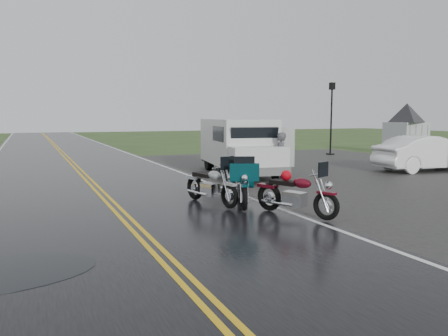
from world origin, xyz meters
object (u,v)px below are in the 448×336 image
motorcycle_red (327,195)px  person_at_van (280,158)px  motorcycle_silver (229,186)px  van_white (231,151)px  sedan_white (427,154)px  visitor_center (407,116)px  motorcycle_teal (244,186)px  lamp_post_far_right (331,119)px

motorcycle_red → person_at_van: 6.18m
motorcycle_silver → van_white: 4.83m
motorcycle_red → van_white: size_ratio=0.37×
person_at_van → sedan_white: 7.40m
van_white → motorcycle_silver: bearing=-105.8°
visitor_center → motorcycle_teal: 20.56m
visitor_center → person_at_van: 15.45m
motorcycle_teal → van_white: van_white is taller
lamp_post_far_right → sedan_white: bearing=-99.0°
motorcycle_red → person_at_van: size_ratio=1.23×
van_white → sedan_white: (9.08, -0.64, -0.40)m
van_white → lamp_post_far_right: (10.38, 7.63, 1.08)m
person_at_van → visitor_center: bearing=164.1°
motorcycle_red → motorcycle_silver: motorcycle_silver is taller
visitor_center → sedan_white: (-6.26, -7.08, -1.64)m
motorcycle_teal → motorcycle_silver: 0.44m
visitor_center → motorcycle_silver: bearing=-148.2°
motorcycle_red → lamp_post_far_right: (11.00, 13.99, 1.59)m
sedan_white → lamp_post_far_right: size_ratio=1.03×
van_white → visitor_center: bearing=32.5°
motorcycle_red → van_white: van_white is taller
motorcycle_teal → sedan_white: bearing=43.2°
motorcycle_silver → sedan_white: bearing=5.9°
motorcycle_silver → van_white: bearing=52.0°
motorcycle_teal → lamp_post_far_right: bearing=68.0°
visitor_center → person_at_van: bearing=-152.6°
motorcycle_silver → van_white: (2.07, 4.34, 0.51)m
motorcycle_silver → lamp_post_far_right: size_ratio=0.49×
motorcycle_silver → lamp_post_far_right: 17.34m
sedan_white → motorcycle_red: bearing=126.8°
lamp_post_far_right → motorcycle_silver: bearing=-136.1°
visitor_center → motorcycle_red: bearing=-141.2°
motorcycle_silver → motorcycle_teal: bearing=-71.2°
visitor_center → sedan_white: bearing=-131.5°
sedan_white → visitor_center: bearing=-35.3°
visitor_center → motorcycle_red: visitor_center is taller
person_at_van → sedan_white: size_ratio=0.38×
motorcycle_red → person_at_van: (2.30, 5.73, 0.24)m
visitor_center → sedan_white: size_ratio=3.47×
visitor_center → motorcycle_teal: visitor_center is taller
motorcycle_teal → sedan_white: 11.65m
motorcycle_red → lamp_post_far_right: size_ratio=0.49×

